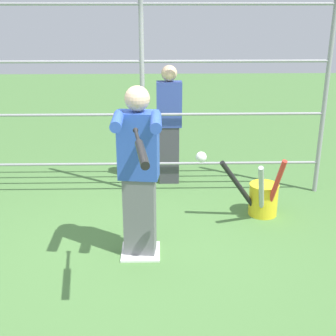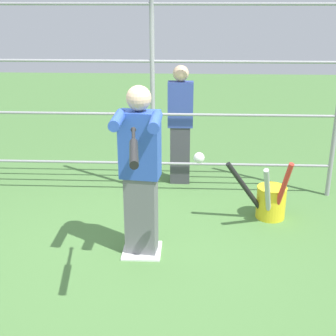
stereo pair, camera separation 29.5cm
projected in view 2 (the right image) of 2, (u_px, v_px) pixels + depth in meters
ground_plane at (142, 251)px, 4.93m from camera, size 24.00×24.00×0.00m
home_plate at (142, 251)px, 4.92m from camera, size 0.40×0.40×0.02m
fence_backstop at (153, 88)px, 5.93m from camera, size 4.76×0.06×2.86m
batter at (140, 168)px, 4.58m from camera, size 0.45×0.62×1.76m
baseball_bat_swinging at (134, 150)px, 3.52m from camera, size 0.16×0.84×0.09m
softball_in_flight at (199, 158)px, 4.04m from camera, size 0.10×0.10×0.10m
bat_bucket at (270, 200)px, 5.59m from camera, size 0.77×0.69×0.82m
bystander_behind_fence at (180, 124)px, 6.47m from camera, size 0.35×0.21×1.67m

